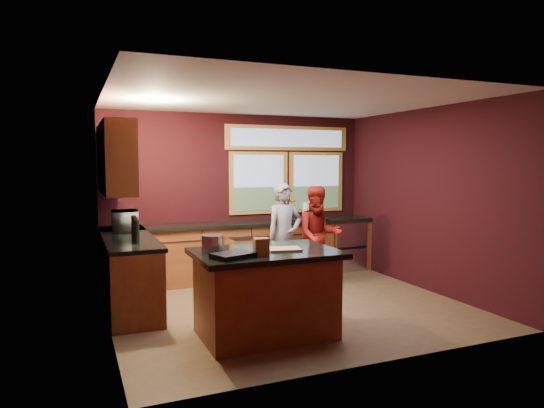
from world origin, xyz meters
TOP-DOWN VIEW (x-y plane):
  - floor at (0.00, 0.00)m, footprint 4.50×4.50m
  - room_shell at (-0.60, 0.32)m, footprint 4.52×4.02m
  - back_counter at (0.20, 1.70)m, footprint 4.50×0.64m
  - left_counter at (-1.95, 0.85)m, footprint 0.64×2.30m
  - island at (-0.68, -0.90)m, footprint 1.55×1.05m
  - person_grey at (0.33, 0.86)m, footprint 0.62×0.45m
  - person_red at (0.92, 0.88)m, footprint 0.84×0.71m
  - microwave at (-1.92, 1.33)m, footprint 0.38×0.54m
  - potted_plant at (0.77, 1.75)m, footprint 0.30×0.26m
  - paper_towel at (1.11, 1.70)m, footprint 0.12×0.12m
  - cutting_board at (-0.48, -0.95)m, footprint 0.39×0.31m
  - stock_pot at (-1.23, -0.75)m, footprint 0.24×0.24m
  - paper_bag at (-0.83, -1.15)m, footprint 0.16×0.13m
  - black_tray at (-1.13, -1.15)m, footprint 0.47×0.40m

SIDE VIEW (x-z plane):
  - floor at x=0.00m, z-range 0.00..0.00m
  - back_counter at x=0.20m, z-range 0.00..0.93m
  - left_counter at x=-1.95m, z-range 0.00..0.93m
  - island at x=-0.68m, z-range 0.01..0.95m
  - person_red at x=0.92m, z-range 0.00..1.54m
  - person_grey at x=0.33m, z-range 0.00..1.59m
  - cutting_board at x=-0.48m, z-range 0.94..0.96m
  - black_tray at x=-1.13m, z-range 0.94..0.99m
  - stock_pot at x=-1.23m, z-range 0.94..1.12m
  - paper_bag at x=-0.83m, z-range 0.94..1.12m
  - paper_towel at x=1.11m, z-range 0.93..1.21m
  - microwave at x=-1.92m, z-range 0.93..1.22m
  - potted_plant at x=0.77m, z-range 0.93..1.27m
  - room_shell at x=-0.60m, z-range 0.44..3.15m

